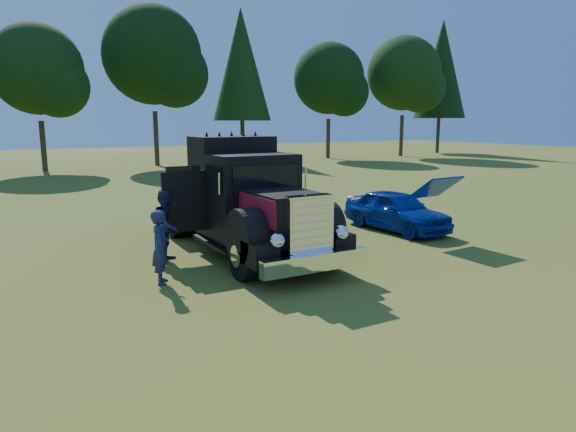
% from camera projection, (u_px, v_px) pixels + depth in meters
% --- Properties ---
extents(ground, '(120.00, 120.00, 0.00)m').
position_uv_depth(ground, '(336.00, 264.00, 12.40)').
color(ground, '#3E5A1A').
rests_on(ground, ground).
extents(treeline, '(72.10, 24.04, 13.84)m').
position_uv_depth(treeline, '(62.00, 54.00, 33.17)').
color(treeline, '#2D2116').
rests_on(treeline, ground).
extents(diamond_t_truck, '(3.38, 7.16, 3.00)m').
position_uv_depth(diamond_t_truck, '(246.00, 205.00, 13.20)').
color(diamond_t_truck, black).
rests_on(diamond_t_truck, ground).
extents(hotrod_coupe, '(1.72, 4.10, 1.89)m').
position_uv_depth(hotrod_coupe, '(397.00, 210.00, 16.09)').
color(hotrod_coupe, '#0710A4').
rests_on(hotrod_coupe, ground).
extents(spectator_near, '(0.53, 0.66, 1.57)m').
position_uv_depth(spectator_near, '(161.00, 247.00, 10.76)').
color(spectator_near, '#1F2448').
rests_on(spectator_near, ground).
extents(spectator_far, '(1.09, 1.09, 1.78)m').
position_uv_depth(spectator_far, '(168.00, 225.00, 12.52)').
color(spectator_far, '#1F3349').
rests_on(spectator_far, ground).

